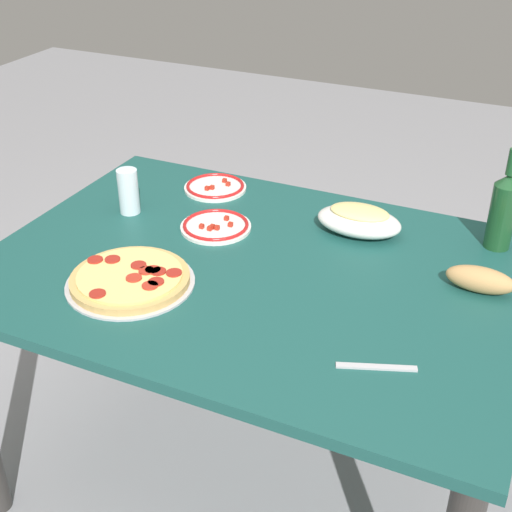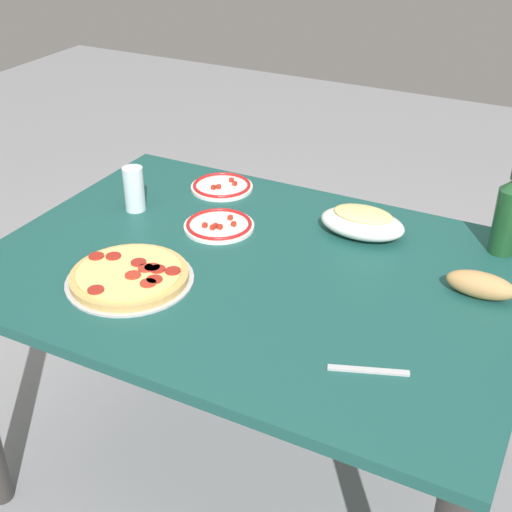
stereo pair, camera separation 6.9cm
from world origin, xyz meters
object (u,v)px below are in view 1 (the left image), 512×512
water_glass (128,191)px  side_plate_near (216,226)px  baked_pasta_dish (359,220)px  wine_bottle (503,209)px  side_plate_far (215,187)px  pepperoni_pizza (130,279)px  bread_loaf (480,280)px  dining_table (256,301)px

water_glass → side_plate_near: water_glass is taller
baked_pasta_dish → wine_bottle: 0.38m
wine_bottle → side_plate_far: 0.87m
pepperoni_pizza → water_glass: bearing=-56.4°
pepperoni_pizza → water_glass: (0.22, -0.33, 0.05)m
side_plate_near → bread_loaf: 0.74m
side_plate_near → baked_pasta_dish: bearing=-158.5°
pepperoni_pizza → water_glass: size_ratio=2.38×
water_glass → bread_loaf: size_ratio=0.81×
dining_table → baked_pasta_dish: bearing=-123.1°
water_glass → side_plate_far: size_ratio=0.69×
bread_loaf → side_plate_far: bearing=-16.1°
wine_bottle → side_plate_near: size_ratio=1.40×
side_plate_near → bread_loaf: size_ratio=1.21×
side_plate_far → bread_loaf: bread_loaf is taller
bread_loaf → pepperoni_pizza: bearing=22.7°
baked_pasta_dish → pepperoni_pizza: bearing=48.8°
pepperoni_pizza → bread_loaf: (-0.79, -0.33, 0.02)m
side_plate_near → bread_loaf: bread_loaf is taller
pepperoni_pizza → baked_pasta_dish: 0.66m
dining_table → wine_bottle: size_ratio=4.94×
side_plate_near → bread_loaf: bearing=178.8°
wine_bottle → side_plate_near: wine_bottle is taller
dining_table → water_glass: water_glass is taller
dining_table → water_glass: size_ratio=10.33×
baked_pasta_dish → water_glass: 0.68m
baked_pasta_dish → water_glass: size_ratio=1.78×
pepperoni_pizza → side_plate_near: pepperoni_pizza is taller
dining_table → bread_loaf: 0.58m
pepperoni_pizza → side_plate_near: size_ratio=1.59×
side_plate_near → side_plate_far: same height
pepperoni_pizza → wine_bottle: wine_bottle is taller
wine_bottle → side_plate_near: bearing=17.2°
dining_table → baked_pasta_dish: size_ratio=5.81×
bread_loaf → water_glass: bearing=-0.1°
side_plate_near → wine_bottle: bearing=-162.8°
pepperoni_pizza → baked_pasta_dish: (-0.43, -0.50, 0.03)m
dining_table → bread_loaf: bearing=-167.3°
baked_pasta_dish → bread_loaf: (-0.36, 0.16, -0.01)m
dining_table → pepperoni_pizza: pepperoni_pizza is taller
water_glass → side_plate_near: size_ratio=0.67×
dining_table → baked_pasta_dish: (-0.19, -0.29, 0.15)m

